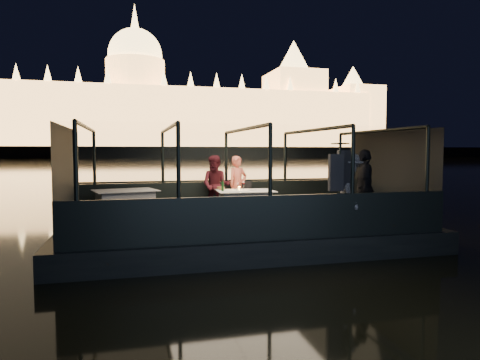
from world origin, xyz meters
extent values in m
plane|color=black|center=(0.00, 80.00, 0.00)|extent=(500.00, 500.00, 0.00)
cube|color=black|center=(0.00, 0.00, 0.00)|extent=(8.60, 4.40, 1.00)
cube|color=black|center=(0.00, 0.00, 0.48)|extent=(8.00, 4.00, 0.04)
cube|color=black|center=(0.00, 2.00, 0.95)|extent=(8.00, 0.08, 0.90)
cube|color=black|center=(0.00, -2.00, 0.95)|extent=(8.00, 0.08, 0.90)
cube|color=#423D33|center=(0.00, 210.00, 1.00)|extent=(400.00, 140.00, 6.00)
cube|color=silver|center=(0.19, 0.59, 0.89)|extent=(1.51, 1.13, 0.77)
cube|color=silver|center=(-2.81, 1.09, 0.89)|extent=(1.74, 1.43, 0.80)
cube|color=black|center=(-0.31, 1.45, 0.95)|extent=(0.51, 0.51, 0.90)
cube|color=black|center=(0.42, 1.39, 0.95)|extent=(0.45, 0.45, 0.93)
imported|color=#E46B53|center=(0.24, 1.60, 1.25)|extent=(0.70, 0.59, 1.64)
imported|color=#41121A|center=(-0.39, 1.53, 1.25)|extent=(0.98, 0.89, 1.66)
imported|color=silver|center=(1.98, -1.50, 1.35)|extent=(0.91, 1.27, 1.76)
imported|color=black|center=(2.62, -1.07, 1.35)|extent=(0.91, 1.16, 1.83)
cylinder|color=#163C18|center=(-0.41, 0.56, 1.42)|extent=(0.08, 0.08, 0.30)
cylinder|color=olive|center=(-0.39, 0.92, 1.31)|extent=(0.26, 0.26, 0.08)
cylinder|color=#FFB83F|center=(0.08, 0.81, 1.31)|extent=(0.08, 0.08, 0.08)
cylinder|color=silver|center=(0.38, 0.65, 1.27)|extent=(0.28, 0.28, 0.01)
cylinder|color=silver|center=(-0.41, 0.96, 1.27)|extent=(0.29, 0.29, 0.02)
camera|label=1|loc=(-2.67, -9.99, 2.27)|focal=32.00mm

